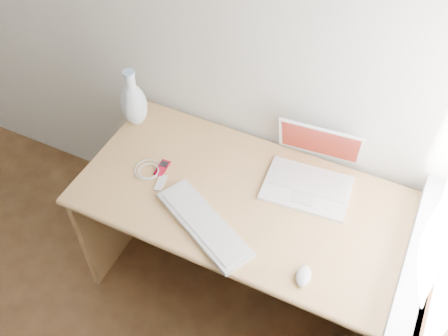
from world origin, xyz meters
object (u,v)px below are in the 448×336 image
at_px(desk, 250,212).
at_px(external_keyboard, 204,224).
at_px(laptop, 312,173).
at_px(vase, 134,103).

relative_size(desk, external_keyboard, 2.86).
distance_m(laptop, vase, 0.86).
bearing_deg(external_keyboard, vase, 171.77).
distance_m(desk, external_keyboard, 0.37).
bearing_deg(desk, external_keyboard, -106.00).
distance_m(desk, vase, 0.73).
height_order(laptop, external_keyboard, laptop).
distance_m(desk, laptop, 0.36).
relative_size(desk, laptop, 3.67).
xyz_separation_m(laptop, external_keyboard, (-0.30, -0.40, -0.04)).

